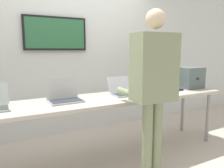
# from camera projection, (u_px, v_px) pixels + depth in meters

# --- Properties ---
(ground) EXTENTS (8.00, 8.00, 0.04)m
(ground) POSITION_uv_depth(u_px,v_px,m) (112.00, 157.00, 2.89)
(ground) COLOR #BEB2A7
(back_wall) EXTENTS (8.00, 0.11, 2.59)m
(back_wall) POSITION_uv_depth(u_px,v_px,m) (79.00, 54.00, 3.66)
(back_wall) COLOR silver
(back_wall) RESTS_ON ground
(workbench) EXTENTS (3.19, 0.70, 0.79)m
(workbench) POSITION_uv_depth(u_px,v_px,m) (112.00, 101.00, 2.77)
(workbench) COLOR #B4A99F
(workbench) RESTS_ON ground
(equipment_box) EXTENTS (0.35, 0.39, 0.32)m
(equipment_box) POSITION_uv_depth(u_px,v_px,m) (188.00, 77.00, 3.43)
(equipment_box) COLOR #4F5D5D
(equipment_box) RESTS_ON workbench
(laptop_station_1) EXTENTS (0.38, 0.29, 0.26)m
(laptop_station_1) POSITION_uv_depth(u_px,v_px,m) (64.00, 96.00, 2.52)
(laptop_station_1) COLOR #B1B3B3
(laptop_station_1) RESTS_ON workbench
(laptop_station_2) EXTENTS (0.33, 0.37, 0.22)m
(laptop_station_2) POSITION_uv_depth(u_px,v_px,m) (123.00, 91.00, 2.90)
(laptop_station_2) COLOR #AEB1BB
(laptop_station_2) RESTS_ON workbench
(laptop_station_3) EXTENTS (0.35, 0.36, 0.22)m
(laptop_station_3) POSITION_uv_depth(u_px,v_px,m) (166.00, 86.00, 3.26)
(laptop_station_3) COLOR black
(laptop_station_3) RESTS_ON workbench
(person) EXTENTS (0.45, 0.60, 1.77)m
(person) POSITION_uv_depth(u_px,v_px,m) (153.00, 79.00, 2.25)
(person) COLOR gray
(person) RESTS_ON ground
(paper_sheet) EXTENTS (0.24, 0.32, 0.00)m
(paper_sheet) POSITION_uv_depth(u_px,v_px,m) (151.00, 96.00, 2.84)
(paper_sheet) COLOR white
(paper_sheet) RESTS_ON workbench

